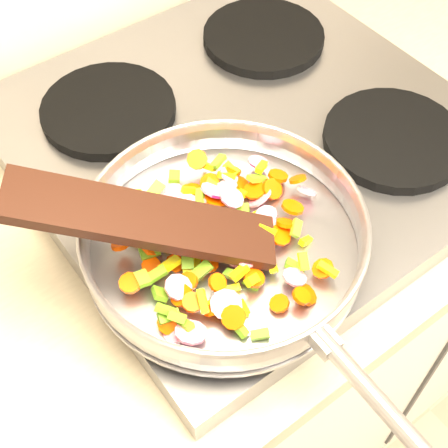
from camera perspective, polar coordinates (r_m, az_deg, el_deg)
cooktop at (r=0.89m, az=2.16°, el=7.84°), size 0.60×0.60×0.04m
grate_fl at (r=0.74m, az=0.33°, el=-1.35°), size 0.19×0.19×0.02m
grate_fr at (r=0.88m, az=15.23°, el=7.54°), size 0.19×0.19×0.02m
grate_bl at (r=0.91m, az=-10.52°, el=10.27°), size 0.19×0.19×0.02m
grate_br at (r=1.02m, az=3.64°, el=16.72°), size 0.19×0.19×0.02m
saute_pan at (r=0.70m, az=0.11°, el=-0.98°), size 0.36×0.53×0.05m
vegetable_heap at (r=0.71m, az=-0.41°, el=-1.31°), size 0.27×0.26×0.05m
wooden_spatula at (r=0.66m, az=-7.33°, el=0.42°), size 0.27×0.22×0.11m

